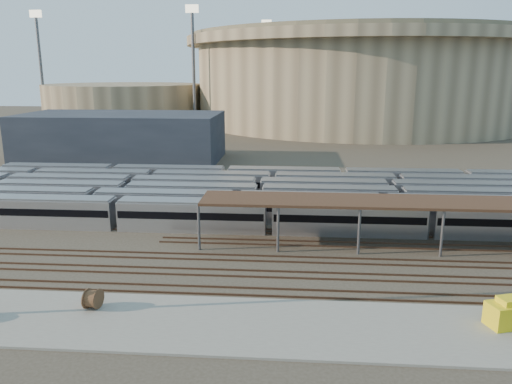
{
  "coord_description": "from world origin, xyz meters",
  "views": [
    {
      "loc": [
        2.19,
        -49.5,
        19.19
      ],
      "look_at": [
        -2.63,
        12.0,
        3.97
      ],
      "focal_mm": 35.0,
      "sensor_mm": 36.0,
      "label": 1
    }
  ],
  "objects": [
    {
      "name": "floodlight_0",
      "position": [
        -30.0,
        110.0,
        20.65
      ],
      "size": [
        4.0,
        1.0,
        38.4
      ],
      "color": "#515155",
      "rests_on": "ground"
    },
    {
      "name": "secondary_arena",
      "position": [
        -60.0,
        130.0,
        7.0
      ],
      "size": [
        56.0,
        56.0,
        14.0
      ],
      "primitive_type": "cylinder",
      "color": "gray",
      "rests_on": "ground"
    },
    {
      "name": "cable_reel_east",
      "position": [
        -13.97,
        -13.36,
        1.03
      ],
      "size": [
        1.21,
        1.81,
        1.67
      ],
      "primitive_type": "cylinder",
      "rotation": [
        0.0,
        1.57,
        -0.18
      ],
      "color": "brown",
      "rests_on": "apron"
    },
    {
      "name": "empty_tracks",
      "position": [
        0.0,
        -5.0,
        0.09
      ],
      "size": [
        170.0,
        9.62,
        0.18
      ],
      "color": "#4C3323",
      "rests_on": "ground"
    },
    {
      "name": "stadium",
      "position": [
        25.0,
        140.0,
        16.47
      ],
      "size": [
        124.0,
        124.0,
        32.5
      ],
      "color": "gray",
      "rests_on": "ground"
    },
    {
      "name": "service_building",
      "position": [
        -35.0,
        55.0,
        5.0
      ],
      "size": [
        42.0,
        20.0,
        10.0
      ],
      "primitive_type": "cube",
      "color": "#1E232D",
      "rests_on": "ground"
    },
    {
      "name": "apron",
      "position": [
        -5.0,
        -15.0,
        0.1
      ],
      "size": [
        50.0,
        9.0,
        0.2
      ],
      "primitive_type": "cube",
      "color": "gray",
      "rests_on": "ground"
    },
    {
      "name": "yellow_equipment",
      "position": [
        18.5,
        -13.68,
        1.12
      ],
      "size": [
        3.35,
        2.64,
        1.83
      ],
      "primitive_type": "cube",
      "rotation": [
        0.0,
        0.0,
        0.31
      ],
      "color": "gold",
      "rests_on": "apron"
    },
    {
      "name": "inspection_shed",
      "position": [
        22.0,
        4.0,
        4.98
      ],
      "size": [
        60.3,
        6.0,
        5.3
      ],
      "color": "#515155",
      "rests_on": "ground"
    },
    {
      "name": "ground",
      "position": [
        0.0,
        0.0,
        0.0
      ],
      "size": [
        420.0,
        420.0,
        0.0
      ],
      "primitive_type": "plane",
      "color": "#383026",
      "rests_on": "ground"
    },
    {
      "name": "floodlight_1",
      "position": [
        -85.0,
        120.0,
        20.65
      ],
      "size": [
        4.0,
        1.0,
        38.4
      ],
      "color": "#515155",
      "rests_on": "ground"
    },
    {
      "name": "floodlight_3",
      "position": [
        -10.0,
        160.0,
        20.65
      ],
      "size": [
        4.0,
        1.0,
        38.4
      ],
      "color": "#515155",
      "rests_on": "ground"
    },
    {
      "name": "subway_trains",
      "position": [
        -0.43,
        18.5,
        1.8
      ],
      "size": [
        127.17,
        23.9,
        3.6
      ],
      "color": "#BBBAC0",
      "rests_on": "ground"
    }
  ]
}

